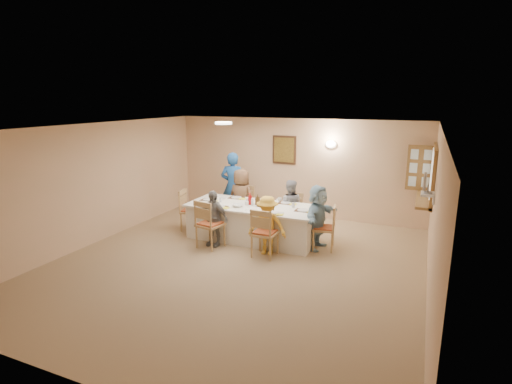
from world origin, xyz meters
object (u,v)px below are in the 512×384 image
at_px(serving_hatch, 433,175).
at_px(chair_back_left, 243,206).
at_px(chair_front_right, 265,232).
at_px(dining_table, 253,222).
at_px(chair_left_end, 192,210).
at_px(caregiver, 233,186).
at_px(condiment_ketchup, 250,199).
at_px(chair_right_end, 324,227).
at_px(chair_front_left, 210,223).
at_px(diner_front_left, 213,218).
at_px(diner_back_left, 241,198).
at_px(diner_back_right, 290,207).
at_px(desk_fan, 427,185).
at_px(chair_back_right, 291,213).
at_px(diner_right_end, 318,217).
at_px(diner_front_right, 267,225).

bearing_deg(serving_hatch, chair_back_left, -177.00).
distance_m(serving_hatch, chair_front_right, 3.55).
bearing_deg(chair_back_left, dining_table, -58.40).
height_order(serving_hatch, chair_left_end, serving_hatch).
distance_m(dining_table, chair_front_right, 1.01).
height_order(caregiver, condiment_ketchup, caregiver).
distance_m(chair_front_right, condiment_ketchup, 1.13).
bearing_deg(chair_right_end, serving_hatch, 109.04).
xyz_separation_m(dining_table, chair_front_right, (0.60, -0.80, 0.11)).
xyz_separation_m(chair_front_left, chair_right_end, (2.15, 0.80, -0.05)).
xyz_separation_m(chair_front_left, diner_front_left, (0.00, 0.12, 0.08)).
xyz_separation_m(diner_back_left, diner_back_right, (1.20, 0.00, -0.08)).
distance_m(serving_hatch, desk_fan, 1.36).
xyz_separation_m(desk_fan, chair_back_left, (-3.96, 1.14, -1.08)).
xyz_separation_m(chair_front_right, chair_left_end, (-2.15, 0.80, -0.01)).
xyz_separation_m(chair_back_left, chair_back_right, (1.20, 0.00, -0.03)).
bearing_deg(diner_front_left, chair_back_left, 93.71).
distance_m(diner_front_left, diner_right_end, 2.13).
xyz_separation_m(chair_front_right, diner_front_left, (-1.20, 0.12, 0.10)).
height_order(chair_front_right, diner_right_end, diner_right_end).
relative_size(serving_hatch, chair_left_end, 1.57).
relative_size(serving_hatch, caregiver, 0.88).
xyz_separation_m(serving_hatch, chair_left_end, (-5.02, -1.01, -1.02)).
xyz_separation_m(chair_back_right, diner_right_end, (0.82, -0.80, 0.22)).
height_order(chair_right_end, condiment_ketchup, condiment_ketchup).
distance_m(chair_right_end, diner_front_right, 1.17).
height_order(chair_left_end, diner_right_end, diner_right_end).
xyz_separation_m(desk_fan, diner_back_left, (-3.96, 1.02, -0.85)).
bearing_deg(chair_front_left, serving_hatch, -144.50).
relative_size(serving_hatch, diner_right_end, 1.13).
height_order(serving_hatch, diner_back_right, serving_hatch).
height_order(chair_back_left, diner_front_left, diner_front_left).
bearing_deg(diner_front_left, diner_back_left, 93.71).
height_order(chair_front_right, chair_right_end, chair_front_right).
distance_m(chair_back_left, diner_front_right, 1.91).
xyz_separation_m(chair_right_end, diner_front_right, (-0.95, -0.68, 0.12)).
bearing_deg(diner_front_left, condiment_ketchup, 56.74).
bearing_deg(chair_back_right, diner_back_left, -165.62).
bearing_deg(chair_back_right, dining_table, -118.20).
height_order(serving_hatch, diner_back_left, serving_hatch).
relative_size(serving_hatch, dining_table, 0.53).
xyz_separation_m(chair_left_end, diner_front_right, (2.15, -0.68, 0.11)).
relative_size(chair_back_right, diner_right_end, 0.67).
bearing_deg(chair_back_right, condiment_ketchup, -122.11).
distance_m(chair_back_right, diner_back_left, 1.23).
height_order(desk_fan, chair_back_left, desk_fan).
height_order(serving_hatch, chair_right_end, serving_hatch).
relative_size(desk_fan, diner_front_right, 0.26).
bearing_deg(diner_right_end, desk_fan, -90.81).
relative_size(chair_back_left, diner_right_end, 0.71).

